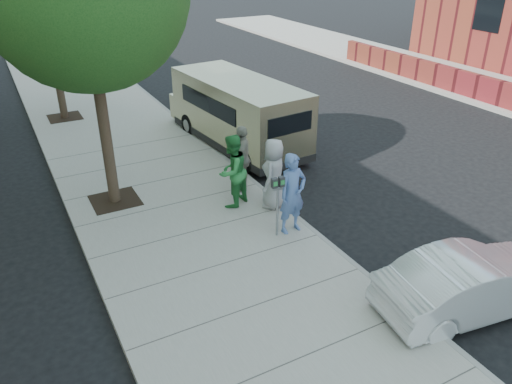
{
  "coord_description": "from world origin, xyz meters",
  "views": [
    {
      "loc": [
        -4.49,
        -9.46,
        6.32
      ],
      "look_at": [
        0.3,
        -0.55,
        1.1
      ],
      "focal_mm": 35.0,
      "sensor_mm": 36.0,
      "label": 1
    }
  ],
  "objects_px": {
    "person_gray_shirt": "(274,174)",
    "van": "(237,111)",
    "sedan": "(473,283)",
    "person_striped_polo": "(242,158)",
    "person_green_shirt": "(232,171)",
    "parking_meter": "(278,194)",
    "person_officer": "(292,194)"
  },
  "relations": [
    {
      "from": "van",
      "to": "person_gray_shirt",
      "type": "distance_m",
      "value": 4.65
    },
    {
      "from": "van",
      "to": "sedan",
      "type": "bearing_deg",
      "value": -94.58
    },
    {
      "from": "van",
      "to": "person_gray_shirt",
      "type": "relative_size",
      "value": 3.44
    },
    {
      "from": "parking_meter",
      "to": "person_green_shirt",
      "type": "height_order",
      "value": "person_green_shirt"
    },
    {
      "from": "van",
      "to": "person_green_shirt",
      "type": "xyz_separation_m",
      "value": [
        -2.08,
        -3.95,
        -0.1
      ]
    },
    {
      "from": "van",
      "to": "person_officer",
      "type": "height_order",
      "value": "van"
    },
    {
      "from": "parking_meter",
      "to": "person_gray_shirt",
      "type": "bearing_deg",
      "value": 66.63
    },
    {
      "from": "person_officer",
      "to": "person_green_shirt",
      "type": "distance_m",
      "value": 1.89
    },
    {
      "from": "van",
      "to": "person_green_shirt",
      "type": "relative_size",
      "value": 3.29
    },
    {
      "from": "person_green_shirt",
      "to": "person_gray_shirt",
      "type": "relative_size",
      "value": 1.05
    },
    {
      "from": "van",
      "to": "person_green_shirt",
      "type": "distance_m",
      "value": 4.46
    },
    {
      "from": "parking_meter",
      "to": "person_striped_polo",
      "type": "distance_m",
      "value": 2.5
    },
    {
      "from": "parking_meter",
      "to": "person_officer",
      "type": "relative_size",
      "value": 0.76
    },
    {
      "from": "person_striped_polo",
      "to": "person_green_shirt",
      "type": "bearing_deg",
      "value": -11.09
    },
    {
      "from": "van",
      "to": "person_gray_shirt",
      "type": "height_order",
      "value": "van"
    },
    {
      "from": "parking_meter",
      "to": "person_green_shirt",
      "type": "relative_size",
      "value": 0.78
    },
    {
      "from": "person_gray_shirt",
      "to": "sedan",
      "type": "bearing_deg",
      "value": 62.57
    },
    {
      "from": "person_gray_shirt",
      "to": "van",
      "type": "bearing_deg",
      "value": -147.37
    },
    {
      "from": "van",
      "to": "person_gray_shirt",
      "type": "bearing_deg",
      "value": -110.42
    },
    {
      "from": "van",
      "to": "sedan",
      "type": "xyz_separation_m",
      "value": [
        0.16,
        -9.53,
        -0.57
      ]
    },
    {
      "from": "parking_meter",
      "to": "person_officer",
      "type": "height_order",
      "value": "person_officer"
    },
    {
      "from": "person_striped_polo",
      "to": "sedan",
      "type": "bearing_deg",
      "value": 46.32
    },
    {
      "from": "person_green_shirt",
      "to": "sedan",
      "type": "bearing_deg",
      "value": 83.49
    },
    {
      "from": "van",
      "to": "sedan",
      "type": "height_order",
      "value": "van"
    },
    {
      "from": "sedan",
      "to": "person_gray_shirt",
      "type": "distance_m",
      "value": 5.23
    },
    {
      "from": "sedan",
      "to": "person_green_shirt",
      "type": "xyz_separation_m",
      "value": [
        -2.23,
        5.58,
        0.48
      ]
    },
    {
      "from": "parking_meter",
      "to": "person_officer",
      "type": "bearing_deg",
      "value": 6.79
    },
    {
      "from": "van",
      "to": "person_striped_polo",
      "type": "distance_m",
      "value": 3.58
    },
    {
      "from": "sedan",
      "to": "person_striped_polo",
      "type": "distance_m",
      "value": 6.47
    },
    {
      "from": "parking_meter",
      "to": "person_green_shirt",
      "type": "bearing_deg",
      "value": 101.31
    },
    {
      "from": "person_officer",
      "to": "person_striped_polo",
      "type": "distance_m",
      "value": 2.45
    },
    {
      "from": "sedan",
      "to": "person_striped_polo",
      "type": "relative_size",
      "value": 2.07
    }
  ]
}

